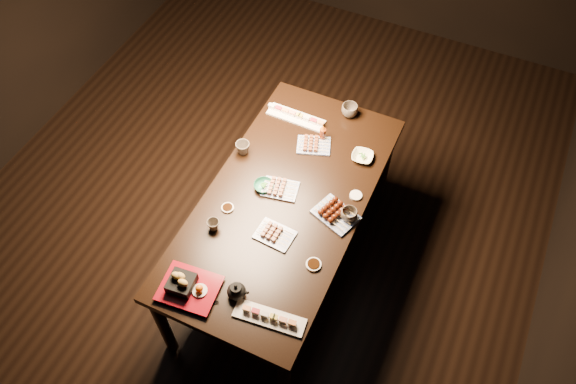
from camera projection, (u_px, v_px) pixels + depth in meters
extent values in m
plane|color=black|center=(259.00, 209.00, 4.16)|extent=(5.00, 5.00, 0.00)
cube|color=black|center=(285.00, 234.00, 3.59)|extent=(0.91, 1.81, 0.75)
imported|color=#2A815D|center=(264.00, 186.00, 3.33)|extent=(0.15, 0.15, 0.04)
imported|color=#FFF9D0|center=(362.00, 157.00, 3.46)|extent=(0.14, 0.14, 0.03)
imported|color=#4E453B|center=(213.00, 225.00, 3.15)|extent=(0.09, 0.09, 0.07)
imported|color=#4E453B|center=(349.00, 215.00, 3.18)|extent=(0.10, 0.10, 0.08)
imported|color=#4E453B|center=(243.00, 148.00, 3.47)|extent=(0.10, 0.10, 0.08)
imported|color=#4E453B|center=(350.00, 110.00, 3.66)|extent=(0.14, 0.14, 0.08)
cylinder|color=maroon|center=(323.00, 133.00, 3.52)|extent=(0.05, 0.05, 0.12)
cylinder|color=white|center=(228.00, 208.00, 3.25)|extent=(0.08, 0.08, 0.01)
cylinder|color=white|center=(356.00, 195.00, 3.30)|extent=(0.09, 0.09, 0.01)
cylinder|color=white|center=(314.00, 264.00, 3.03)|extent=(0.10, 0.10, 0.01)
cylinder|color=white|center=(281.00, 112.00, 3.70)|extent=(0.09, 0.09, 0.01)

